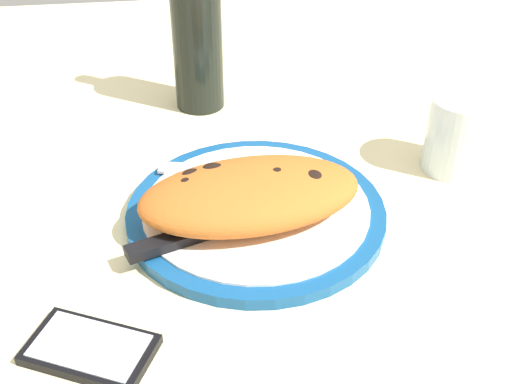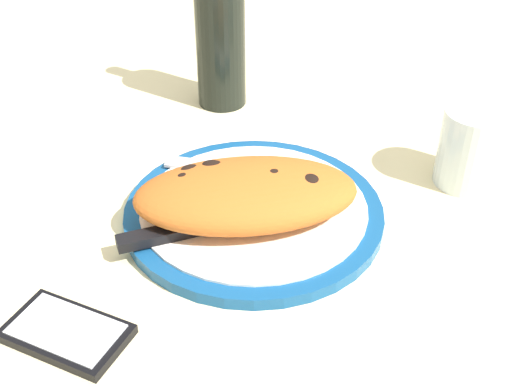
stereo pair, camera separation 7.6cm
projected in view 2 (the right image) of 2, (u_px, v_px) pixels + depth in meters
ground_plane at (256, 228)px, 79.44cm from camera, size 150.00×150.00×3.00cm
plate at (256, 212)px, 78.07cm from camera, size 30.06×30.06×1.75cm
calzone at (248, 194)px, 74.71cm from camera, size 26.41×15.99×5.52cm
fork at (222, 168)px, 83.71cm from camera, size 17.12×5.20×0.40cm
knife at (188, 230)px, 73.16cm from camera, size 21.12×9.07×1.20cm
smartphone at (69, 333)px, 63.33cm from camera, size 13.32×11.05×1.16cm
water_glass at (472, 152)px, 82.20cm from camera, size 7.89×7.89×9.96cm
wine_bottle at (222, 36)px, 95.78cm from camera, size 7.16×7.16×26.00cm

